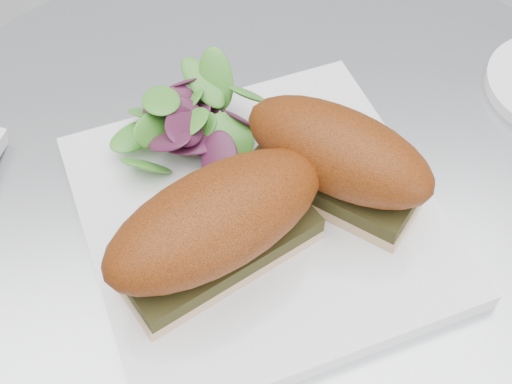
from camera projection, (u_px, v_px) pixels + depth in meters
table at (272, 340)px, 0.77m from camera, size 0.70×0.70×0.73m
plate at (261, 217)px, 0.56m from camera, size 0.31×0.31×0.02m
sandwich_left at (216, 226)px, 0.49m from camera, size 0.19×0.14×0.08m
sandwich_right at (337, 159)px, 0.53m from camera, size 0.16×0.15×0.08m
salad at (192, 122)px, 0.57m from camera, size 0.10×0.10×0.05m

